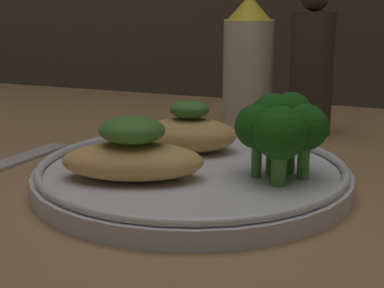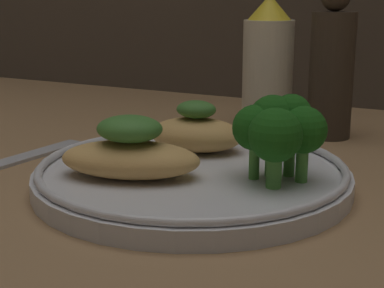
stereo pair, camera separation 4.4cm
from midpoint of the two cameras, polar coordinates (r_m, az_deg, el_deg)
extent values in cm
cube|color=#936D47|center=(45.44, -2.80, -4.80)|extent=(180.00, 180.00, 1.00)
cylinder|color=silver|center=(45.06, -2.82, -3.36)|extent=(24.11, 24.11, 1.40)
torus|color=silver|center=(44.76, -2.83, -2.14)|extent=(23.51, 23.51, 0.60)
ellipsoid|color=tan|center=(42.73, -8.74, -1.69)|extent=(11.46, 8.33, 2.63)
ellipsoid|color=#3D752D|center=(42.15, -8.86, 1.29)|extent=(5.75, 5.14, 1.95)
ellipsoid|color=tan|center=(49.77, -2.80, 0.90)|extent=(8.77, 6.64, 2.83)
ellipsoid|color=#3D752D|center=(49.30, -2.83, 3.35)|extent=(3.76, 3.19, 1.51)
cylinder|color=#4C8E38|center=(42.73, 7.87, -1.66)|extent=(0.87, 0.87, 2.63)
sphere|color=#195114|center=(42.11, 7.98, 1.59)|extent=(3.34, 3.34, 3.34)
cylinder|color=#4C8E38|center=(43.78, 6.62, -0.61)|extent=(0.82, 0.82, 3.53)
sphere|color=#195114|center=(43.13, 6.73, 3.01)|extent=(3.01, 3.01, 3.01)
cylinder|color=#4C8E38|center=(43.41, 4.93, -1.04)|extent=(0.92, 0.92, 3.04)
sphere|color=#195114|center=(42.76, 5.01, 2.53)|extent=(3.54, 3.54, 3.54)
cylinder|color=#4C8E38|center=(42.41, 3.19, -1.66)|extent=(0.76, 0.76, 2.64)
sphere|color=#195114|center=(41.79, 3.23, 1.60)|extent=(3.29, 3.29, 3.29)
cylinder|color=#4C8E38|center=(41.08, 5.37, -2.39)|extent=(1.07, 1.07, 2.43)
sphere|color=#195114|center=(40.43, 5.46, 1.03)|extent=(3.74, 3.74, 3.74)
cylinder|color=beige|center=(63.51, 3.44, 6.66)|extent=(5.33, 5.33, 11.73)
cone|color=yellow|center=(62.94, 3.54, 13.12)|extent=(4.53, 4.53, 2.58)
cylinder|color=#382D23|center=(61.74, 9.49, 6.70)|extent=(4.45, 4.45, 12.67)
camera|label=1|loc=(0.02, -92.86, -0.74)|focal=55.00mm
camera|label=2|loc=(0.02, 87.14, 0.74)|focal=55.00mm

